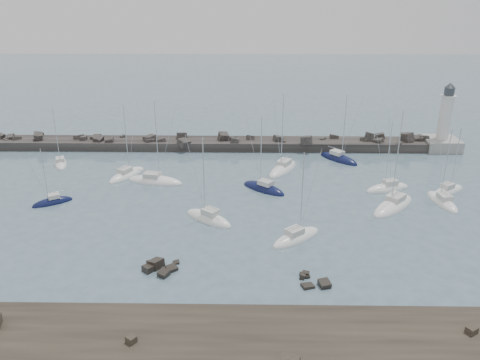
# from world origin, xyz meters

# --- Properties ---
(ground) EXTENTS (400.00, 400.00, 0.00)m
(ground) POSITION_xyz_m (0.00, 0.00, 0.00)
(ground) COLOR #4A6373
(ground) RESTS_ON ground
(rock_shelf) EXTENTS (140.00, 12.00, 2.01)m
(rock_shelf) POSITION_xyz_m (-0.06, -22.01, 0.02)
(rock_shelf) COLOR black
(rock_shelf) RESTS_ON ground
(rock_cluster_near) EXTENTS (4.40, 4.11, 1.85)m
(rock_cluster_near) POSITION_xyz_m (-4.28, -8.91, 0.13)
(rock_cluster_near) COLOR black
(rock_cluster_near) RESTS_ON ground
(rock_cluster_far) EXTENTS (3.49, 3.48, 1.21)m
(rock_cluster_far) POSITION_xyz_m (13.89, -11.53, 0.13)
(rock_cluster_far) COLOR black
(rock_cluster_far) RESTS_ON ground
(breakwater) EXTENTS (115.00, 7.61, 5.24)m
(breakwater) POSITION_xyz_m (-7.36, 37.99, 0.32)
(breakwater) COLOR #282624
(breakwater) RESTS_ON ground
(lighthouse) EXTENTS (7.00, 7.00, 14.60)m
(lighthouse) POSITION_xyz_m (47.00, 38.00, 3.09)
(lighthouse) COLOR gray
(lighthouse) RESTS_ON ground
(sailboat_1) EXTENTS (4.94, 7.62, 11.63)m
(sailboat_1) POSITION_xyz_m (-29.50, 27.30, 0.13)
(sailboat_1) COLOR white
(sailboat_1) RESTS_ON ground
(sailboat_2) EXTENTS (6.16, 4.93, 9.94)m
(sailboat_2) POSITION_xyz_m (-24.10, 9.50, 0.14)
(sailboat_2) COLOR #0D133A
(sailboat_2) RESTS_ON ground
(sailboat_3) EXTENTS (6.46, 8.97, 13.82)m
(sailboat_3) POSITION_xyz_m (-15.28, 21.33, 0.14)
(sailboat_3) COLOR white
(sailboat_3) RESTS_ON ground
(sailboat_4) EXTENTS (10.32, 5.14, 15.47)m
(sailboat_4) POSITION_xyz_m (-9.63, 18.55, 0.14)
(sailboat_4) COLOR white
(sailboat_4) RESTS_ON ground
(sailboat_5) EXTENTS (8.20, 7.16, 13.44)m
(sailboat_5) POSITION_xyz_m (0.79, 4.15, 0.16)
(sailboat_5) COLOR white
(sailboat_5) RESTS_ON ground
(sailboat_6) EXTENTS (7.45, 10.04, 15.53)m
(sailboat_6) POSITION_xyz_m (12.98, 24.73, 0.15)
(sailboat_6) COLOR white
(sailboat_6) RESTS_ON ground
(sailboat_7) EXTENTS (7.94, 7.21, 13.10)m
(sailboat_7) POSITION_xyz_m (12.98, -1.28, 0.15)
(sailboat_7) COLOR white
(sailboat_7) RESTS_ON ground
(sailboat_8) EXTENTS (7.86, 8.57, 14.17)m
(sailboat_8) POSITION_xyz_m (24.37, 30.67, 0.15)
(sailboat_8) COLOR #0D133A
(sailboat_8) RESTS_ON ground
(sailboat_9) EXTENTS (8.38, 5.03, 12.83)m
(sailboat_9) POSITION_xyz_m (29.91, 15.88, 0.15)
(sailboat_9) COLOR white
(sailboat_9) RESTS_ON ground
(sailboat_10) EXTENTS (3.70, 8.35, 12.83)m
(sailboat_10) POSITION_xyz_m (36.99, 10.62, 0.14)
(sailboat_10) COLOR white
(sailboat_10) RESTS_ON ground
(sailboat_11) EXTENTS (9.56, 9.87, 16.54)m
(sailboat_11) POSITION_xyz_m (28.88, 8.96, 0.15)
(sailboat_11) COLOR white
(sailboat_11) RESTS_ON ground
(sailboat_12) EXTENTS (7.38, 5.96, 11.81)m
(sailboat_12) POSITION_xyz_m (39.57, 14.92, 0.15)
(sailboat_12) COLOR white
(sailboat_12) RESTS_ON ground
(sailboat_13) EXTENTS (8.08, 7.31, 13.37)m
(sailboat_13) POSITION_xyz_m (9.15, 15.46, 0.15)
(sailboat_13) COLOR #0D133A
(sailboat_13) RESTS_ON ground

